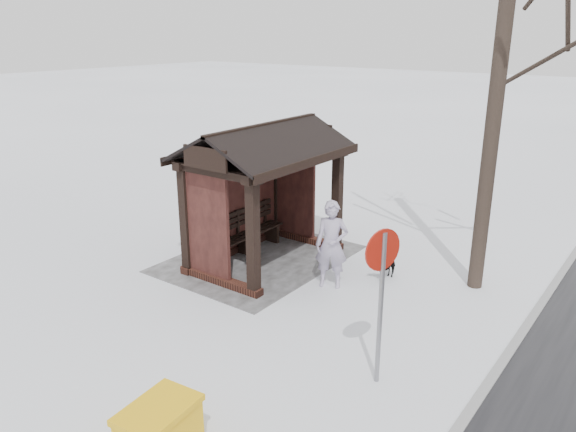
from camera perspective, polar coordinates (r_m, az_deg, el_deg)
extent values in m
plane|color=white|center=(12.63, -2.23, -4.57)|extent=(120.00, 120.00, 0.00)
cube|color=gray|center=(10.46, 22.54, -11.19)|extent=(120.00, 0.15, 0.06)
cube|color=gray|center=(12.75, -2.94, -4.33)|extent=(4.20, 3.20, 0.02)
cube|color=#3B1D15|center=(13.14, -5.31, -3.33)|extent=(3.30, 0.22, 0.16)
cube|color=#3B1D15|center=(13.72, 1.68, -2.30)|extent=(0.22, 2.10, 0.16)
cube|color=#3B1D15|center=(11.57, -6.90, -6.51)|extent=(0.22, 2.10, 0.16)
cube|color=black|center=(12.91, 5.00, 1.31)|extent=(0.20, 0.20, 2.30)
cube|color=black|center=(10.60, -3.56, -2.52)|extent=(0.20, 0.20, 2.30)
cube|color=black|center=(13.89, -1.33, 2.62)|extent=(0.20, 0.20, 2.30)
cube|color=black|center=(11.77, -10.30, -0.62)|extent=(0.20, 0.20, 2.30)
cube|color=black|center=(12.76, -5.46, 1.48)|extent=(2.80, 0.08, 2.14)
cube|color=black|center=(13.53, 0.63, 2.54)|extent=(0.08, 1.17, 2.14)
cube|color=black|center=(11.35, -8.29, -0.82)|extent=(0.08, 1.17, 2.14)
cube|color=black|center=(11.38, 1.18, 5.36)|extent=(3.40, 0.20, 0.18)
cube|color=black|center=(12.48, -5.62, 6.44)|extent=(3.40, 0.20, 0.18)
cylinder|color=black|center=(11.02, 20.69, 13.87)|extent=(0.29, 0.29, 8.55)
imported|color=#B0A4C1|center=(11.13, 4.45, -2.92)|extent=(0.66, 0.77, 1.78)
imported|color=black|center=(11.84, 9.72, -5.00)|extent=(0.68, 0.34, 0.56)
cube|color=#EFB20E|center=(7.13, -13.08, -18.61)|extent=(1.02, 0.75, 0.08)
cylinder|color=gray|center=(8.14, 9.37, -9.41)|extent=(0.07, 0.07, 2.33)
cylinder|color=#A6170B|center=(7.77, 9.59, -3.41)|extent=(0.58, 0.24, 0.61)
cylinder|color=white|center=(7.78, 9.46, -3.37)|extent=(0.45, 0.19, 0.47)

